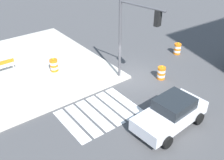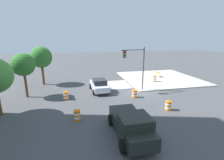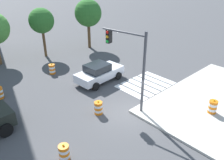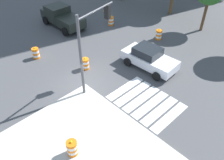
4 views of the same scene
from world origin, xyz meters
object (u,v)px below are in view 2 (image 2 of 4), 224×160
(sports_car, at_px, (99,85))
(traffic_barrel_median_near, at_px, (168,106))
(pickup_truck, at_px, (132,125))
(traffic_light_pole, at_px, (136,62))
(street_tree_streetside_far, at_px, (23,65))
(construction_barricade, at_px, (158,74))
(traffic_barrel_median_far, at_px, (134,94))
(traffic_barrel_near_corner, at_px, (66,96))
(traffic_barrel_on_sidewalk, at_px, (154,79))
(street_tree_corner_lot, at_px, (41,57))
(traffic_barrel_crosswalk_end, at_px, (77,115))

(sports_car, height_order, traffic_barrel_median_near, sports_car)
(pickup_truck, xyz_separation_m, traffic_barrel_median_near, (3.53, -4.96, -0.52))
(traffic_light_pole, xyz_separation_m, street_tree_streetside_far, (0.85, 13.08, -0.08))
(construction_barricade, height_order, traffic_light_pole, traffic_light_pole)
(pickup_truck, relative_size, traffic_barrel_median_far, 5.06)
(traffic_barrel_near_corner, xyz_separation_m, traffic_barrel_median_near, (-5.00, -9.78, 0.00))
(traffic_barrel_median_far, relative_size, traffic_light_pole, 0.19)
(traffic_barrel_median_far, relative_size, traffic_barrel_on_sidewalk, 1.00)
(pickup_truck, distance_m, construction_barricade, 18.98)
(traffic_barrel_on_sidewalk, distance_m, construction_barricade, 3.55)
(sports_car, relative_size, traffic_light_pole, 0.80)
(sports_car, distance_m, traffic_barrel_median_far, 4.89)
(pickup_truck, bearing_deg, street_tree_streetside_far, 41.96)
(traffic_barrel_median_far, distance_m, street_tree_corner_lot, 14.42)
(pickup_truck, xyz_separation_m, traffic_barrel_median_far, (7.51, -2.99, -0.52))
(sports_car, bearing_deg, traffic_barrel_median_near, -141.73)
(construction_barricade, distance_m, street_tree_streetside_far, 20.74)
(traffic_light_pole, bearing_deg, traffic_barrel_on_sidewalk, -51.92)
(pickup_truck, height_order, traffic_barrel_on_sidewalk, pickup_truck)
(traffic_barrel_median_near, relative_size, construction_barricade, 0.78)
(traffic_barrel_crosswalk_end, distance_m, street_tree_streetside_far, 9.60)
(traffic_barrel_median_near, distance_m, traffic_light_pole, 7.00)
(traffic_barrel_near_corner, relative_size, traffic_barrel_on_sidewalk, 1.00)
(traffic_barrel_on_sidewalk, xyz_separation_m, traffic_light_pole, (-3.54, 4.51, 3.31))
(pickup_truck, height_order, traffic_barrel_crosswalk_end, pickup_truck)
(traffic_barrel_crosswalk_end, bearing_deg, traffic_barrel_near_corner, 12.66)
(sports_car, bearing_deg, street_tree_streetside_far, 92.33)
(sports_car, height_order, construction_barricade, sports_car)
(traffic_barrel_crosswalk_end, distance_m, traffic_barrel_on_sidewalk, 15.37)
(traffic_barrel_median_near, distance_m, street_tree_streetside_far, 16.17)
(traffic_barrel_median_far, distance_m, construction_barricade, 11.19)
(traffic_light_pole, bearing_deg, sports_car, 74.94)
(sports_car, bearing_deg, traffic_barrel_crosswalk_end, 158.00)
(traffic_barrel_near_corner, bearing_deg, construction_barricade, -64.41)
(traffic_barrel_crosswalk_end, relative_size, construction_barricade, 0.78)
(traffic_barrel_near_corner, xyz_separation_m, traffic_barrel_crosswalk_end, (-5.17, -1.16, 0.00))
(sports_car, relative_size, street_tree_corner_lot, 0.79)
(street_tree_corner_lot, bearing_deg, traffic_barrel_crosswalk_end, -159.11)
(traffic_barrel_median_near, relative_size, street_tree_corner_lot, 0.18)
(street_tree_corner_lot, bearing_deg, construction_barricade, -89.44)
(sports_car, distance_m, pickup_truck, 10.72)
(sports_car, relative_size, construction_barricade, 3.39)
(traffic_light_pole, bearing_deg, street_tree_streetside_far, 86.27)
(traffic_barrel_crosswalk_end, relative_size, street_tree_streetside_far, 0.20)
(traffic_barrel_on_sidewalk, distance_m, traffic_light_pole, 6.62)
(street_tree_streetside_far, bearing_deg, construction_barricade, -74.45)
(traffic_barrel_crosswalk_end, distance_m, traffic_barrel_median_far, 7.83)
(construction_barricade, bearing_deg, pickup_truck, 146.60)
(traffic_barrel_median_far, height_order, street_tree_streetside_far, street_tree_streetside_far)
(pickup_truck, relative_size, traffic_barrel_median_near, 5.06)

